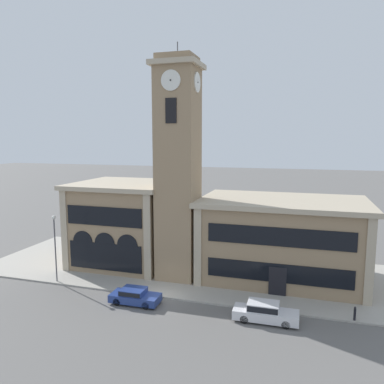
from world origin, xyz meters
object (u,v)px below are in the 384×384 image
(parked_car_near, at_px, (135,296))
(street_lamp, at_px, (55,239))
(parked_car_mid, at_px, (265,312))
(bollard, at_px, (355,314))

(parked_car_near, relative_size, street_lamp, 0.65)
(parked_car_near, bearing_deg, street_lamp, 166.83)
(parked_car_near, bearing_deg, parked_car_mid, -0.62)
(parked_car_near, xyz_separation_m, street_lamp, (-9.09, 2.02, 3.60))
(parked_car_mid, distance_m, bollard, 6.69)
(parked_car_near, xyz_separation_m, bollard, (17.13, 1.79, 0.00))
(parked_car_mid, relative_size, bollard, 4.57)
(parked_car_mid, xyz_separation_m, street_lamp, (-19.77, 2.02, 3.51))
(street_lamp, distance_m, bollard, 26.46)
(parked_car_mid, bearing_deg, parked_car_near, 179.38)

